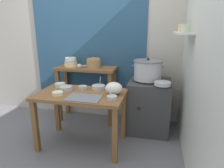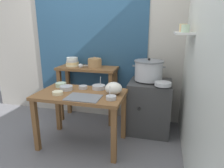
{
  "view_description": "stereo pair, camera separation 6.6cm",
  "coord_description": "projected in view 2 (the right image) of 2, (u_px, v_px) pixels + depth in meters",
  "views": [
    {
      "loc": [
        0.98,
        -2.16,
        1.52
      ],
      "look_at": [
        0.43,
        0.24,
        0.82
      ],
      "focal_mm": 32.24,
      "sensor_mm": 36.0,
      "label": 1
    },
    {
      "loc": [
        1.04,
        -2.14,
        1.52
      ],
      "look_at": [
        0.43,
        0.24,
        0.82
      ],
      "focal_mm": 32.24,
      "sensor_mm": 36.0,
      "label": 2
    }
  ],
  "objects": [
    {
      "name": "prep_bowl_5",
      "position": [
        111.0,
        97.0,
        2.29
      ],
      "size": [
        0.12,
        0.12,
        0.15
      ],
      "color": "#B7BABF",
      "rests_on": "prep_table"
    },
    {
      "name": "serving_tray",
      "position": [
        83.0,
        98.0,
        2.35
      ],
      "size": [
        0.4,
        0.28,
        0.01
      ],
      "primitive_type": "cube",
      "color": "slate",
      "rests_on": "prep_table"
    },
    {
      "name": "bowl_stack_enamel",
      "position": [
        72.0,
        62.0,
        3.29
      ],
      "size": [
        0.22,
        0.22,
        0.14
      ],
      "color": "beige",
      "rests_on": "back_shelf_table"
    },
    {
      "name": "prep_bowl_0",
      "position": [
        66.0,
        88.0,
        2.64
      ],
      "size": [
        0.17,
        0.17,
        0.05
      ],
      "color": "#B7BABF",
      "rests_on": "prep_table"
    },
    {
      "name": "prep_bowl_2",
      "position": [
        61.0,
        85.0,
        2.78
      ],
      "size": [
        0.15,
        0.15,
        0.06
      ],
      "color": "#B7D1AD",
      "rests_on": "prep_table"
    },
    {
      "name": "stove_block",
      "position": [
        149.0,
        106.0,
        2.99
      ],
      "size": [
        0.6,
        0.61,
        0.78
      ],
      "color": "#383838",
      "rests_on": "ground"
    },
    {
      "name": "prep_bowl_4",
      "position": [
        58.0,
        93.0,
        2.46
      ],
      "size": [
        0.13,
        0.13,
        0.04
      ],
      "color": "beige",
      "rests_on": "prep_table"
    },
    {
      "name": "prep_bowl_3",
      "position": [
        83.0,
        87.0,
        2.69
      ],
      "size": [
        0.11,
        0.11,
        0.04
      ],
      "color": "#B7BABF",
      "rests_on": "prep_table"
    },
    {
      "name": "prep_table",
      "position": [
        81.0,
        101.0,
        2.56
      ],
      "size": [
        1.1,
        0.66,
        0.72
      ],
      "color": "brown",
      "rests_on": "ground"
    },
    {
      "name": "wall_back",
      "position": [
        104.0,
        41.0,
        3.3
      ],
      "size": [
        4.4,
        0.12,
        2.6
      ],
      "color": "#B2ADA3",
      "rests_on": "ground"
    },
    {
      "name": "wall_right",
      "position": [
        198.0,
        48.0,
        2.16
      ],
      "size": [
        0.3,
        3.2,
        2.6
      ],
      "color": "silver",
      "rests_on": "ground"
    },
    {
      "name": "prep_bowl_1",
      "position": [
        99.0,
        87.0,
        2.68
      ],
      "size": [
        0.17,
        0.17,
        0.18
      ],
      "color": "#B7BABF",
      "rests_on": "prep_table"
    },
    {
      "name": "back_shelf_table",
      "position": [
        88.0,
        80.0,
        3.28
      ],
      "size": [
        0.96,
        0.4,
        0.9
      ],
      "color": "brown",
      "rests_on": "ground"
    },
    {
      "name": "ladle",
      "position": [
        81.0,
        66.0,
        3.14
      ],
      "size": [
        0.25,
        0.13,
        0.07
      ],
      "color": "#B7BABF",
      "rests_on": "back_shelf_table"
    },
    {
      "name": "ground_plane",
      "position": [
        76.0,
        146.0,
        2.66
      ],
      "size": [
        9.0,
        9.0,
        0.0
      ],
      "primitive_type": "plane",
      "color": "slate"
    },
    {
      "name": "plastic_bag",
      "position": [
        114.0,
        88.0,
        2.46
      ],
      "size": [
        0.21,
        0.19,
        0.15
      ],
      "primitive_type": "ellipsoid",
      "color": "silver",
      "rests_on": "prep_table"
    },
    {
      "name": "clay_pot",
      "position": [
        95.0,
        63.0,
        3.17
      ],
      "size": [
        0.22,
        0.22,
        0.17
      ],
      "color": "#A37A4C",
      "rests_on": "back_shelf_table"
    },
    {
      "name": "wide_pan",
      "position": [
        163.0,
        84.0,
        2.62
      ],
      "size": [
        0.22,
        0.22,
        0.05
      ],
      "primitive_type": "cylinder",
      "color": "#B7BABF",
      "rests_on": "stove_block"
    },
    {
      "name": "steamer_pot",
      "position": [
        149.0,
        70.0,
        2.87
      ],
      "size": [
        0.46,
        0.42,
        0.32
      ],
      "color": "#B7BABF",
      "rests_on": "stove_block"
    }
  ]
}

